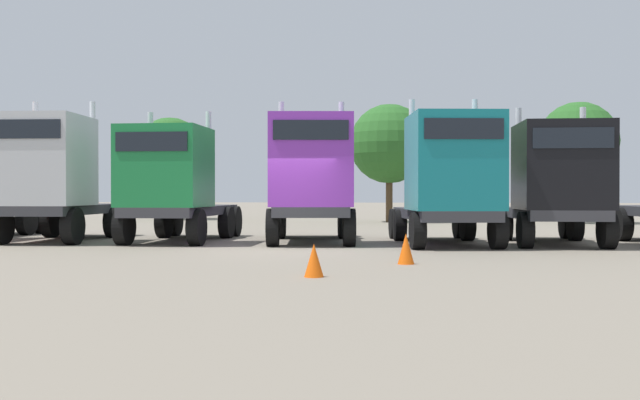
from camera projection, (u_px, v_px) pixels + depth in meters
ground at (285, 251)px, 18.89m from camera, size 200.00×200.00×0.00m
semi_truck_silver at (52, 176)px, 22.20m from camera, size 3.01×6.01×4.50m
semi_truck_green at (172, 183)px, 21.90m from camera, size 2.70×5.98×4.12m
semi_truck_purple at (311, 177)px, 21.55m from camera, size 3.38×6.27×4.41m
semi_truck_teal at (450, 178)px, 20.44m from camera, size 3.46×6.23×4.35m
semi_truck_black at (557, 182)px, 20.66m from camera, size 2.80×5.86×4.13m
traffic_cone_near at (314, 260)px, 12.96m from camera, size 0.36×0.36×0.61m
traffic_cone_mid at (406, 249)px, 15.32m from camera, size 0.36×0.36×0.67m
oak_far_left at (170, 154)px, 41.85m from camera, size 4.32×4.32×6.00m
oak_far_centre at (389, 144)px, 37.75m from camera, size 4.21×4.21×6.27m
oak_far_right at (578, 141)px, 36.25m from camera, size 4.01×4.01×6.20m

